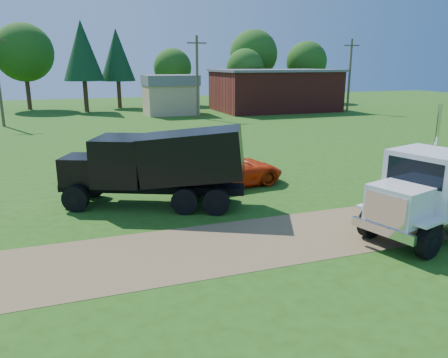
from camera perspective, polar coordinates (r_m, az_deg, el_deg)
name	(u,v)px	position (r m, az deg, el deg)	size (l,w,h in m)	color
ground	(308,234)	(16.31, 10.93, -7.06)	(140.00, 140.00, 0.00)	#284C10
dirt_track	(308,234)	(16.31, 10.94, -7.04)	(120.00, 4.20, 0.01)	brown
white_semi_tractor	(430,194)	(17.00, 25.31, -1.75)	(7.79, 4.41, 4.61)	black
black_dump_truck	(159,163)	(18.84, -8.47, 2.10)	(8.01, 5.26, 3.47)	black
orange_pickup	(230,170)	(22.13, 0.76, 1.15)	(2.56, 5.56, 1.54)	red
spectator_b	(207,161)	(24.16, -2.26, 2.42)	(0.80, 0.62, 1.64)	#999999
brick_building	(274,90)	(59.04, 6.60, 11.48)	(15.40, 10.40, 5.30)	maroon
tan_shed	(170,94)	(54.40, -7.04, 10.94)	(6.20, 5.40, 4.70)	tan
utility_poles	(197,76)	(49.95, -3.52, 13.32)	(42.20, 0.28, 9.00)	brown
tree_row	(113,56)	(63.60, -14.26, 15.29)	(59.50, 13.85, 11.70)	#321F14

